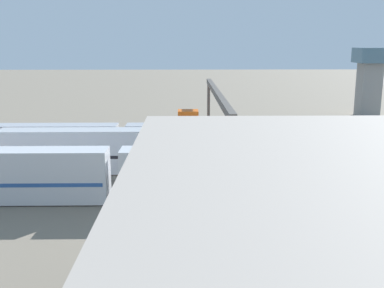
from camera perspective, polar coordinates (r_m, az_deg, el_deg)
ground_plane at (r=61.32m, az=4.12°, el=-1.52°), size 400.00×400.00×0.00m
track_bed_0 at (r=78.34m, az=2.99°, el=1.64°), size 140.00×2.80×0.12m
track_bed_1 at (r=73.45m, az=3.26°, el=0.90°), size 140.00×2.80×0.12m
track_bed_2 at (r=68.58m, az=3.57°, el=0.05°), size 140.00×2.80×0.12m
track_bed_3 at (r=63.72m, az=3.92°, el=-0.92°), size 140.00×2.80×0.12m
track_bed_4 at (r=58.89m, az=4.34°, el=-2.06°), size 140.00×2.80×0.12m
track_bed_5 at (r=54.09m, az=4.82°, el=-3.40°), size 140.00×2.80×0.12m
track_bed_6 at (r=49.33m, az=5.41°, el=-4.99°), size 140.00×2.80×0.12m
track_bed_7 at (r=44.62m, az=6.12°, el=-6.93°), size 140.00×2.80×0.12m
train_on_track_5 at (r=55.08m, az=14.13°, el=-0.72°), size 71.40×3.06×5.00m
train_on_track_2 at (r=68.01m, az=1.80°, el=1.77°), size 10.00×3.00×5.00m
train_on_track_7 at (r=43.85m, az=6.23°, el=-3.79°), size 119.80×3.06×5.00m
train_on_track_3 at (r=63.05m, az=0.23°, el=0.87°), size 66.40×3.06×4.40m
signal_gantry at (r=59.81m, az=3.12°, el=5.67°), size 0.70×40.00×8.80m
control_tower at (r=100.61m, az=21.31°, el=7.85°), size 6.00×6.00×13.88m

